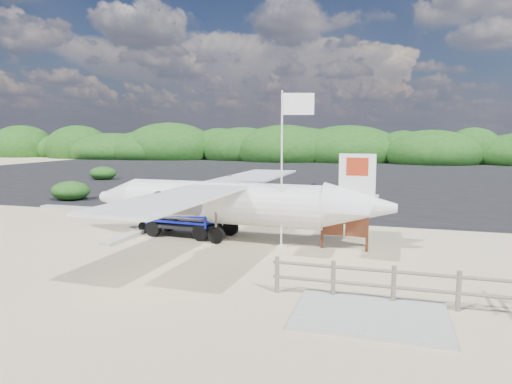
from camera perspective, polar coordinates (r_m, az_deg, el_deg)
ground at (r=18.05m, az=-2.79°, el=-6.38°), size 160.00×160.00×0.00m
asphalt_apron at (r=47.09m, az=9.45°, el=2.00°), size 90.00×50.00×0.04m
lagoon at (r=23.75m, az=-22.49°, el=-3.61°), size 9.00×7.00×0.40m
walkway_pad at (r=11.36m, az=14.11°, el=-14.96°), size 3.50×2.50×0.10m
vegetation_band at (r=71.89m, az=11.98°, el=3.74°), size 124.00×8.00×4.40m
fence at (r=12.29m, az=16.72°, el=-13.31°), size 6.40×2.00×1.10m
baggage_cart at (r=19.54m, az=-8.95°, el=-5.39°), size 3.23×2.01×1.55m
flagpole at (r=17.34m, az=3.16°, el=-6.94°), size 1.25×0.79×5.82m
signboard at (r=17.30m, az=10.92°, el=-7.10°), size 1.87×0.25×1.53m
crew_a at (r=20.31m, az=-13.25°, el=-2.51°), size 0.70×0.53×1.74m
crew_b at (r=22.30m, az=8.81°, el=-1.48°), size 0.88×0.69×1.79m
crew_c at (r=21.75m, az=7.20°, el=-1.43°), size 1.25×0.86×1.97m
aircraft_small at (r=55.58m, az=-1.14°, el=2.90°), size 9.30×9.30×2.37m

